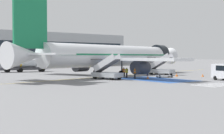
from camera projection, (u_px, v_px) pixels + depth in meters
ground_plane at (109, 77)px, 54.42m from camera, size 600.00×600.00×0.00m
apron_leadline_yellow at (114, 76)px, 56.22m from camera, size 73.53×17.63×0.01m
apron_stand_patch_blue at (155, 79)px, 47.76m from camera, size 6.92×12.76×0.01m
apron_walkway_bar_0 at (203, 86)px, 36.89m from camera, size 0.44×3.60×0.01m
apron_walkway_bar_1 at (209, 85)px, 37.60m from camera, size 0.44×3.60×0.01m
apron_walkway_bar_2 at (216, 85)px, 38.31m from camera, size 0.44×3.60×0.01m
apron_walkway_bar_3 at (221, 84)px, 39.01m from camera, size 0.44×3.60×0.01m
airliner at (112, 56)px, 55.57m from camera, size 41.14×32.35×11.73m
boarding_stairs_forward at (161, 69)px, 59.88m from camera, size 3.25×5.53×4.17m
boarding_stairs_aft at (107, 73)px, 47.91m from camera, size 3.25×5.53×3.93m
fuel_tanker at (24, 65)px, 70.65m from camera, size 11.12×4.06×3.23m
baggage_cart at (164, 76)px, 52.26m from camera, size 2.99×2.44×0.87m
ground_crew_0 at (127, 72)px, 51.46m from camera, size 0.33×0.47×1.66m
ground_crew_1 at (147, 70)px, 55.75m from camera, size 0.49×0.43×1.83m
ground_crew_2 at (124, 71)px, 52.84m from camera, size 0.36×0.48×1.69m
ground_crew_3 at (135, 72)px, 49.39m from camera, size 0.28×0.45×1.70m
traffic_cone_0 at (148, 77)px, 49.23m from camera, size 0.44×0.44×0.49m
traffic_cone_1 at (177, 75)px, 54.83m from camera, size 0.51×0.51×0.57m
traffic_cone_2 at (203, 75)px, 54.02m from camera, size 0.45×0.45×0.50m
terminal_building at (15, 49)px, 104.76m from camera, size 83.34×12.10×11.88m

